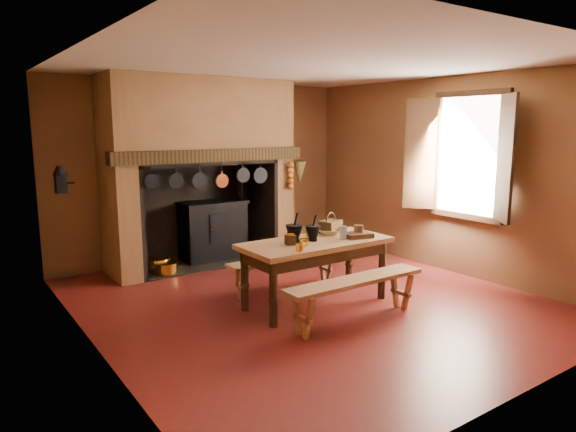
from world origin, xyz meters
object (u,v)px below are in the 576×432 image
object	(u,v)px
bench_front	(356,289)
iron_range	(213,229)
coffee_grinder	(291,239)
mixing_bowl	(329,231)
work_table	(316,251)
wicker_basket	(331,226)

from	to	relation	value
bench_front	iron_range	bearing A→B (deg)	90.54
coffee_grinder	bench_front	bearing A→B (deg)	-43.97
bench_front	mixing_bowl	world-z (taller)	mixing_bowl
iron_range	bench_front	bearing A→B (deg)	-89.46
work_table	wicker_basket	xyz separation A→B (m)	(0.44, 0.27, 0.21)
iron_range	bench_front	size ratio (longest dim) A/B	0.92
iron_range	wicker_basket	xyz separation A→B (m)	(0.47, -2.33, 0.38)
coffee_grinder	wicker_basket	distance (m)	0.85
iron_range	wicker_basket	world-z (taller)	iron_range
work_table	wicker_basket	world-z (taller)	wicker_basket
work_table	mixing_bowl	bearing A→B (deg)	28.40
mixing_bowl	wicker_basket	world-z (taller)	wicker_basket
coffee_grinder	mixing_bowl	distance (m)	0.74
iron_range	mixing_bowl	size ratio (longest dim) A/B	5.50
mixing_bowl	work_table	bearing A→B (deg)	-151.60
wicker_basket	mixing_bowl	bearing A→B (deg)	-157.65
bench_front	wicker_basket	size ratio (longest dim) A/B	5.45
iron_range	mixing_bowl	bearing A→B (deg)	-81.07
bench_front	wicker_basket	bearing A→B (deg)	65.41
work_table	coffee_grinder	size ratio (longest dim) A/B	10.40
iron_range	coffee_grinder	bearing A→B (deg)	-97.32
work_table	wicker_basket	distance (m)	0.56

